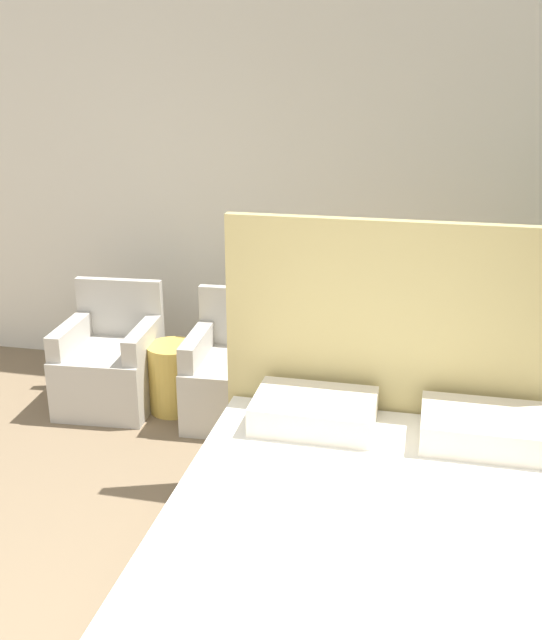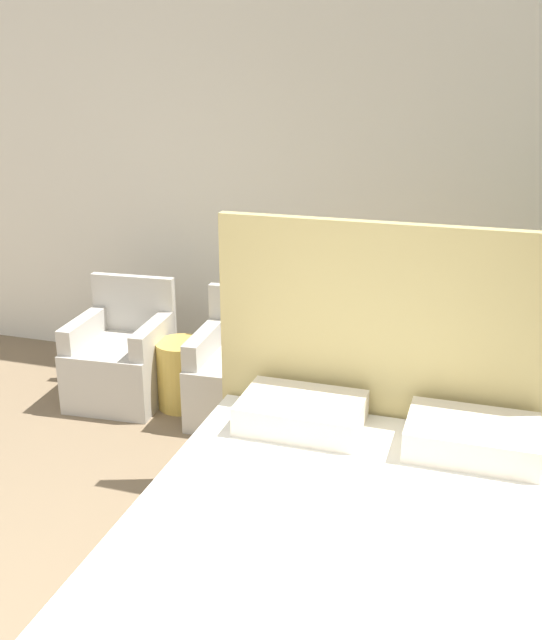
# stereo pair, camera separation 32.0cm
# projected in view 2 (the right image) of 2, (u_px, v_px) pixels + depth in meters

# --- Properties ---
(wall_back) EXTENTS (10.00, 0.06, 2.90)m
(wall_back) POSITION_uv_depth(u_px,v_px,m) (334.00, 178.00, 4.80)
(wall_back) COLOR silver
(wall_back) RESTS_ON ground_plane
(bed) EXTENTS (1.77, 1.97, 1.50)m
(bed) POSITION_uv_depth(u_px,v_px,m) (355.00, 564.00, 2.79)
(bed) COLOR brown
(bed) RESTS_ON ground_plane
(armchair_near_window_left) EXTENTS (0.64, 0.66, 0.80)m
(armchair_near_window_left) POSITION_uv_depth(u_px,v_px,m) (121.00, 363.00, 4.84)
(armchair_near_window_left) COLOR #B7B2A8
(armchair_near_window_left) RESTS_ON ground_plane
(armchair_near_window_right) EXTENTS (0.63, 0.65, 0.80)m
(armchair_near_window_right) POSITION_uv_depth(u_px,v_px,m) (243.00, 379.00, 4.59)
(armchair_near_window_right) COLOR #B7B2A8
(armchair_near_window_right) RESTS_ON ground_plane
(side_table) EXTENTS (0.33, 0.33, 0.46)m
(side_table) POSITION_uv_depth(u_px,v_px,m) (182.00, 374.00, 4.74)
(side_table) COLOR gold
(side_table) RESTS_ON ground_plane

